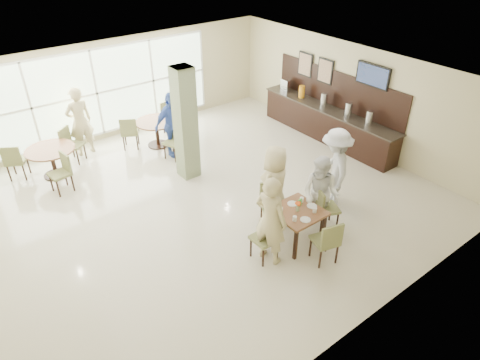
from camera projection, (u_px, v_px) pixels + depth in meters
ground at (202, 201)px, 9.92m from camera, size 10.00×10.00×0.00m
room_shell at (198, 135)px, 9.01m from camera, size 10.00×10.00×10.00m
window_bank at (97, 93)px, 11.91m from camera, size 7.00×0.04×7.00m
column at (185, 124)px, 10.19m from camera, size 0.45×0.45×2.80m
main_table at (297, 215)px, 8.39m from camera, size 0.92×0.92×0.75m
round_table_left at (51, 155)px, 10.59m from camera, size 1.20×1.20×0.75m
round_table_right at (156, 126)px, 12.00m from camera, size 1.15×1.15×0.75m
chairs_main_table at (297, 222)px, 8.47m from camera, size 2.18×2.00×0.95m
chairs_table_left at (50, 159)px, 10.62m from camera, size 2.03×1.85×0.95m
chairs_table_right at (158, 130)px, 12.03m from camera, size 1.98×1.96×0.95m
tabletop_clutter at (300, 208)px, 8.31m from camera, size 0.76×0.73×0.21m
buffet_counter at (327, 121)px, 12.38m from camera, size 0.64×4.70×1.95m
wall_tv at (373, 75)px, 10.91m from camera, size 0.06×1.00×0.58m
framed_art_a at (325, 71)px, 12.15m from camera, size 0.05×0.55×0.70m
framed_art_b at (305, 64)px, 12.69m from camera, size 0.05×0.55×0.70m
teen_left at (271, 220)px, 7.80m from camera, size 0.59×0.76×1.83m
teen_far at (275, 186)px, 8.84m from camera, size 0.98×0.75×1.78m
teen_right at (321, 194)px, 8.67m from camera, size 0.85×0.97×1.66m
teen_standing at (335, 168)px, 9.38m from camera, size 1.27×1.36×1.85m
adult_a at (172, 125)px, 11.37m from camera, size 1.11×0.72×1.79m
adult_b at (185, 112)px, 12.31m from camera, size 0.98×1.61×1.62m
adult_standing at (80, 122)px, 11.39m from camera, size 0.73×0.51×1.90m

